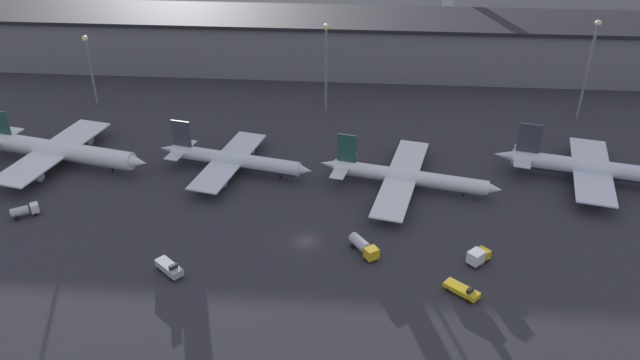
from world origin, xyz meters
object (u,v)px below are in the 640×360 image
airplane_0 (59,151)px  service_vehicle_3 (478,256)px  airplane_2 (407,177)px  airplane_3 (599,170)px  service_vehicle_4 (364,246)px  service_vehicle_0 (462,290)px  service_vehicle_2 (169,268)px  airplane_1 (233,160)px  service_vehicle_1 (25,210)px

airplane_0 → service_vehicle_3: airplane_0 is taller
airplane_2 → airplane_3: airplane_3 is taller
service_vehicle_4 → service_vehicle_0: bearing=22.4°
airplane_2 → service_vehicle_2: (-46.50, -35.88, -1.58)m
airplane_1 → service_vehicle_3: bearing=-18.4°
service_vehicle_3 → service_vehicle_4: bearing=131.2°
service_vehicle_3 → service_vehicle_2: bearing=142.6°
airplane_0 → airplane_3: bearing=12.9°
service_vehicle_1 → service_vehicle_4: (74.19, -7.49, 0.18)m
service_vehicle_1 → service_vehicle_2: bearing=-57.5°
airplane_1 → service_vehicle_2: bearing=-83.8°
service_vehicle_3 → service_vehicle_1: bearing=129.7°
airplane_3 → service_vehicle_1: 131.82m
airplane_3 → service_vehicle_4: size_ratio=6.51×
airplane_1 → service_vehicle_4: 45.09m
service_vehicle_4 → airplane_2: bearing=124.3°
service_vehicle_2 → service_vehicle_4: size_ratio=0.87×
airplane_1 → service_vehicle_3: airplane_1 is taller
airplane_2 → service_vehicle_0: size_ratio=6.37×
airplane_1 → service_vehicle_2: 40.72m
service_vehicle_0 → service_vehicle_1: bearing=-152.6°
service_vehicle_1 → airplane_3: bearing=-22.1°
airplane_2 → service_vehicle_0: airplane_2 is taller
service_vehicle_1 → service_vehicle_4: size_ratio=0.79×
service_vehicle_1 → service_vehicle_3: service_vehicle_3 is taller
airplane_1 → service_vehicle_2: airplane_1 is taller
service_vehicle_2 → service_vehicle_3: (59.34, 7.84, 0.36)m
airplane_1 → service_vehicle_2: size_ratio=6.18×
airplane_2 → service_vehicle_4: size_ratio=5.69×
service_vehicle_1 → airplane_2: bearing=-20.3°
airplane_3 → service_vehicle_3: 47.40m
airplane_0 → airplane_3: (131.90, 1.39, -0.33)m
service_vehicle_2 → airplane_3: bearing=64.9°
airplane_2 → service_vehicle_1: size_ratio=7.17×
service_vehicle_4 → airplane_1: bearing=-169.5°
airplane_1 → service_vehicle_4: size_ratio=5.35×
service_vehicle_2 → service_vehicle_3: service_vehicle_3 is taller
airplane_2 → service_vehicle_3: size_ratio=8.33×
airplane_3 → service_vehicle_0: airplane_3 is taller
airplane_3 → service_vehicle_1: size_ratio=8.20×
airplane_0 → airplane_1: airplane_0 is taller
airplane_0 → service_vehicle_4: size_ratio=6.54×
service_vehicle_1 → service_vehicle_2: 40.88m
airplane_2 → service_vehicle_1: (-83.74, -19.02, -1.40)m
airplane_0 → airplane_1: bearing=12.1°
service_vehicle_4 → service_vehicle_1: bearing=-131.7°
service_vehicle_2 → service_vehicle_3: size_ratio=1.27×
airplane_0 → service_vehicle_1: size_ratio=8.24×
airplane_0 → airplane_2: size_ratio=1.15×
airplane_0 → service_vehicle_3: size_ratio=9.57×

